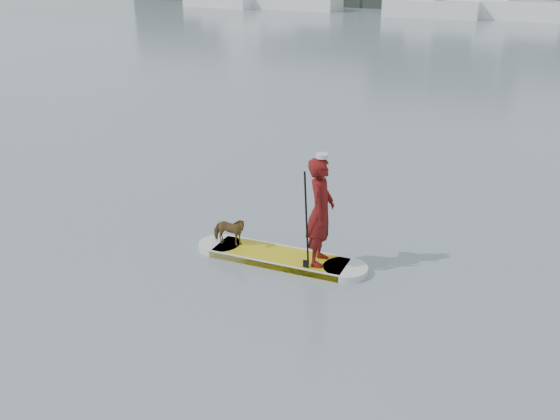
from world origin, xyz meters
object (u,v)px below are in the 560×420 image
at_px(paddleboard, 280,257).
at_px(sailboat_c, 431,7).
at_px(dog, 229,231).
at_px(sailboat_d, 504,7).
at_px(paddler, 320,212).

xyz_separation_m(paddleboard, sailboat_c, (-9.05, 44.40, 0.76)).
bearing_deg(paddleboard, dog, 180.00).
height_order(paddleboard, dog, dog).
relative_size(sailboat_c, sailboat_d, 0.85).
relative_size(paddleboard, paddler, 1.69).
xyz_separation_m(paddler, dog, (-1.79, -0.14, -0.69)).
xyz_separation_m(paddler, sailboat_d, (-4.25, 45.93, -0.16)).
bearing_deg(paddler, sailboat_d, -7.62).
bearing_deg(sailboat_c, dog, -82.86).
bearing_deg(dog, paddleboard, -96.57).
xyz_separation_m(paddleboard, dog, (-1.03, -0.08, 0.34)).
relative_size(paddler, dog, 2.92).
relative_size(paddleboard, sailboat_c, 0.30).
bearing_deg(paddler, paddleboard, 81.65).
distance_m(sailboat_c, sailboat_d, 5.78).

